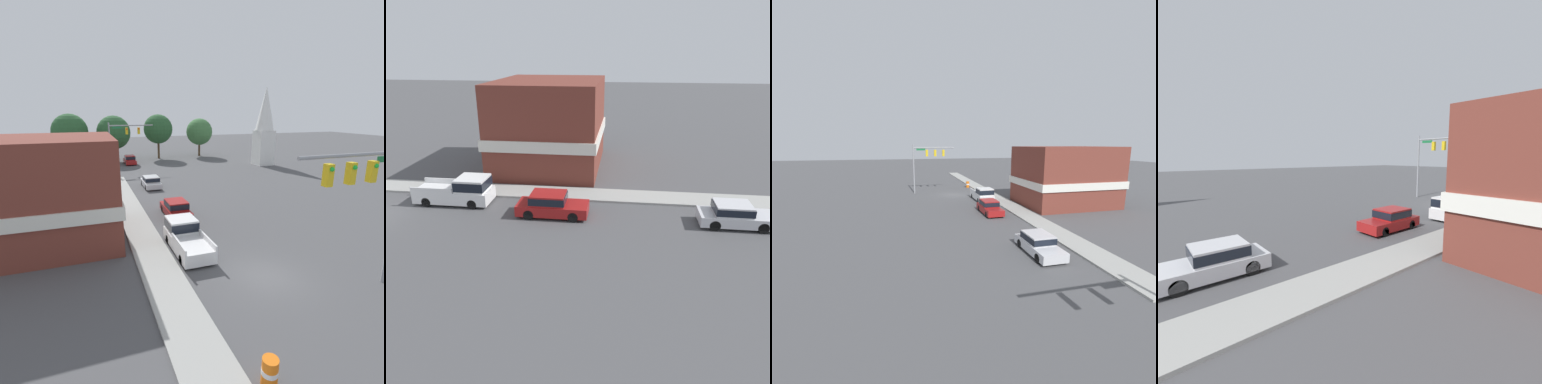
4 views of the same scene
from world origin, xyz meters
The scene contains 7 objects.
ground_plane centered at (0.00, 0.00, 0.00)m, with size 200.00×200.00×0.00m, color #4C4C4F.
sidewalk_curb centered at (-5.70, 0.00, 0.07)m, with size 2.40×60.00×0.14m.
near_signal_assembly centered at (3.79, -2.68, 5.76)m, with size 6.67×0.49×7.87m.
car_lead centered at (-1.99, 11.74, 0.79)m, with size 1.90×4.58×1.53m.
car_second_ahead centered at (-1.91, 23.11, 0.76)m, with size 1.92×4.44×1.45m.
pickup_truck_parked centered at (-3.25, 5.14, 0.94)m, with size 2.10×5.26×1.92m.
construction_barrel centered at (-3.90, -6.25, 0.57)m, with size 0.61×0.61×1.12m.
Camera 4 is at (-13.79, 25.50, 5.18)m, focal length 24.00 mm.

